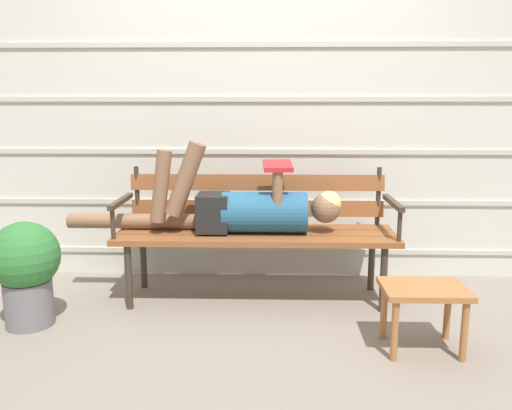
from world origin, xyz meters
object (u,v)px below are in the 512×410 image
at_px(potted_plant, 26,268).
at_px(reclining_person, 241,208).
at_px(footstool, 424,298).
at_px(park_bench, 256,224).

bearing_deg(potted_plant, reclining_person, 20.27).
bearing_deg(footstool, potted_plant, 173.66).
height_order(park_bench, reclining_person, reclining_person).
bearing_deg(reclining_person, park_bench, 37.34).
bearing_deg(reclining_person, footstool, -35.15).
xyz_separation_m(park_bench, potted_plant, (-1.31, -0.52, -0.14)).
bearing_deg(park_bench, potted_plant, -158.32).
xyz_separation_m(reclining_person, potted_plant, (-1.22, -0.45, -0.27)).
relative_size(park_bench, footstool, 4.17).
relative_size(park_bench, potted_plant, 2.92).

